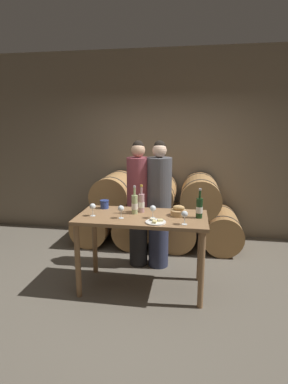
# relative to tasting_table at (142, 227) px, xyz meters

# --- Properties ---
(ground_plane) EXTENTS (10.00, 10.00, 0.00)m
(ground_plane) POSITION_rel_tasting_table_xyz_m (0.00, 0.00, -0.78)
(ground_plane) COLOR #665E51
(stone_wall_back) EXTENTS (10.00, 0.12, 3.20)m
(stone_wall_back) POSITION_rel_tasting_table_xyz_m (0.00, 2.04, 0.82)
(stone_wall_back) COLOR #7F705B
(stone_wall_back) RESTS_ON ground_plane
(barrel_stack) EXTENTS (2.72, 0.93, 1.17)m
(barrel_stack) POSITION_rel_tasting_table_xyz_m (0.00, 1.46, -0.24)
(barrel_stack) COLOR #A87A47
(barrel_stack) RESTS_ON ground_plane
(tasting_table) EXTENTS (1.50, 0.73, 0.92)m
(tasting_table) POSITION_rel_tasting_table_xyz_m (0.00, 0.00, 0.00)
(tasting_table) COLOR olive
(tasting_table) RESTS_ON ground_plane
(person_left) EXTENTS (0.31, 0.31, 1.75)m
(person_left) POSITION_rel_tasting_table_xyz_m (-0.16, 0.64, 0.12)
(person_left) COLOR #232326
(person_left) RESTS_ON ground_plane
(person_right) EXTENTS (0.34, 0.34, 1.75)m
(person_right) POSITION_rel_tasting_table_xyz_m (0.13, 0.64, 0.11)
(person_right) COLOR #2D334C
(person_right) RESTS_ON ground_plane
(wine_bottle_red) EXTENTS (0.08, 0.08, 0.34)m
(wine_bottle_red) POSITION_rel_tasting_table_xyz_m (0.65, 0.02, 0.25)
(wine_bottle_red) COLOR #193819
(wine_bottle_red) RESTS_ON tasting_table
(wine_bottle_white) EXTENTS (0.08, 0.08, 0.34)m
(wine_bottle_white) POSITION_rel_tasting_table_xyz_m (-0.10, 0.07, 0.25)
(wine_bottle_white) COLOR #ADBC7F
(wine_bottle_white) RESTS_ON tasting_table
(wine_bottle_rose) EXTENTS (0.08, 0.08, 0.33)m
(wine_bottle_rose) POSITION_rel_tasting_table_xyz_m (-0.03, 0.15, 0.25)
(wine_bottle_rose) COLOR #BC8E93
(wine_bottle_rose) RESTS_ON tasting_table
(blue_crock) EXTENTS (0.11, 0.11, 0.10)m
(blue_crock) POSITION_rel_tasting_table_xyz_m (-0.52, 0.24, 0.19)
(blue_crock) COLOR navy
(blue_crock) RESTS_ON tasting_table
(bread_basket) EXTENTS (0.19, 0.19, 0.13)m
(bread_basket) POSITION_rel_tasting_table_xyz_m (0.42, 0.07, 0.18)
(bread_basket) COLOR tan
(bread_basket) RESTS_ON tasting_table
(cheese_plate) EXTENTS (0.22, 0.22, 0.04)m
(cheese_plate) POSITION_rel_tasting_table_xyz_m (0.19, -0.23, 0.14)
(cheese_plate) COLOR white
(cheese_plate) RESTS_ON tasting_table
(wine_glass_far_left) EXTENTS (0.07, 0.07, 0.15)m
(wine_glass_far_left) POSITION_rel_tasting_table_xyz_m (-0.56, -0.10, 0.24)
(wine_glass_far_left) COLOR white
(wine_glass_far_left) RESTS_ON tasting_table
(wine_glass_left) EXTENTS (0.07, 0.07, 0.15)m
(wine_glass_left) POSITION_rel_tasting_table_xyz_m (-0.22, -0.13, 0.24)
(wine_glass_left) COLOR white
(wine_glass_left) RESTS_ON tasting_table
(wine_glass_center) EXTENTS (0.07, 0.07, 0.15)m
(wine_glass_center) POSITION_rel_tasting_table_xyz_m (0.14, -0.07, 0.24)
(wine_glass_center) COLOR white
(wine_glass_center) RESTS_ON tasting_table
(wine_glass_right) EXTENTS (0.07, 0.07, 0.15)m
(wine_glass_right) POSITION_rel_tasting_table_xyz_m (0.49, -0.24, 0.24)
(wine_glass_right) COLOR white
(wine_glass_right) RESTS_ON tasting_table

